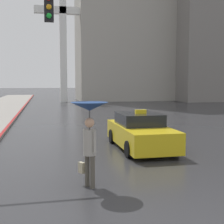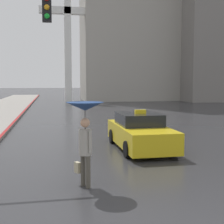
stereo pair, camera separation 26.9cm
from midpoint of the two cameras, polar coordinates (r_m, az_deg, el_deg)
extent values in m
cube|color=gold|center=(12.51, 4.61, -4.21)|extent=(1.80, 4.38, 0.77)
cube|color=black|center=(12.62, 4.34, -1.28)|extent=(1.58, 1.97, 0.47)
cylinder|color=black|center=(11.58, 10.65, -6.33)|extent=(0.20, 0.60, 0.60)
cylinder|color=black|center=(11.04, 2.39, -6.82)|extent=(0.20, 0.60, 0.60)
cylinder|color=black|center=(14.08, 6.33, -4.18)|extent=(0.20, 0.60, 0.60)
cylinder|color=black|center=(13.64, -0.52, -4.46)|extent=(0.20, 0.60, 0.60)
cube|color=yellow|center=(12.38, 4.64, 0.05)|extent=(0.44, 0.16, 0.16)
cylinder|color=#4C473D|center=(7.94, -4.56, -10.90)|extent=(0.16, 0.16, 0.82)
cylinder|color=#4C473D|center=(8.11, -5.51, -10.56)|extent=(0.16, 0.16, 0.82)
cylinder|color=gray|center=(7.85, -5.09, -5.56)|extent=(0.44, 0.44, 0.65)
sphere|color=tan|center=(7.77, -5.12, -1.97)|extent=(0.24, 0.24, 0.24)
cylinder|color=gray|center=(7.68, -4.19, -5.42)|extent=(0.10, 0.10, 0.55)
cylinder|color=gray|center=(8.00, -5.95, -5.00)|extent=(0.10, 0.10, 0.55)
cone|color=navy|center=(7.73, -5.14, 1.01)|extent=(0.94, 0.94, 0.21)
cylinder|color=black|center=(7.76, -5.12, -1.47)|extent=(0.02, 0.02, 0.68)
cube|color=#BFB28C|center=(8.21, -6.52, -10.08)|extent=(0.18, 0.21, 0.28)
cube|color=black|center=(10.15, -12.27, 18.08)|extent=(0.28, 0.28, 0.80)
sphere|color=orange|center=(9.99, -12.26, 18.29)|extent=(0.16, 0.16, 0.16)
sphere|color=green|center=(9.94, -12.23, 16.83)|extent=(0.16, 0.16, 0.16)
cube|color=white|center=(43.27, -9.12, 13.05)|extent=(0.90, 0.90, 16.86)
cube|color=white|center=(43.92, -9.20, 17.85)|extent=(7.42, 0.90, 0.90)
camera|label=1|loc=(0.13, -90.59, -0.06)|focal=50.00mm
camera|label=2|loc=(0.13, 89.41, 0.06)|focal=50.00mm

